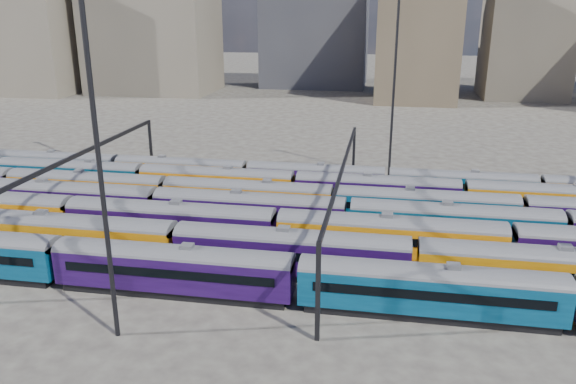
% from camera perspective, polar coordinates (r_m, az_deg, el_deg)
% --- Properties ---
extents(ground, '(500.00, 500.00, 0.00)m').
position_cam_1_polar(ground, '(62.65, -3.83, -3.99)').
color(ground, '#3C3733').
rests_on(ground, ground).
extents(rake_0, '(149.15, 3.11, 5.25)m').
position_cam_1_polar(rake_0, '(46.42, 14.19, -9.15)').
color(rake_0, black).
rests_on(rake_0, ground).
extents(rake_1, '(131.58, 3.21, 5.41)m').
position_cam_1_polar(rake_1, '(54.13, -11.31, -4.76)').
color(rake_1, black).
rests_on(rake_1, ground).
extents(rake_2, '(133.36, 3.25, 5.49)m').
position_cam_1_polar(rake_2, '(56.23, -1.16, -3.45)').
color(rake_2, black).
rests_on(rake_2, ground).
extents(rake_3, '(151.01, 3.15, 5.32)m').
position_cam_1_polar(rake_3, '(61.67, -3.97, -1.58)').
color(rake_3, black).
rests_on(rake_3, ground).
extents(rake_4, '(102.41, 3.00, 5.05)m').
position_cam_1_polar(rake_4, '(66.62, -4.12, -0.19)').
color(rake_4, black).
rests_on(rake_4, ground).
extents(rake_5, '(142.15, 2.97, 5.00)m').
position_cam_1_polar(rake_5, '(72.62, -7.26, 1.26)').
color(rake_5, black).
rests_on(rake_5, ground).
extents(rake_6, '(131.36, 2.75, 4.61)m').
position_cam_1_polar(rake_6, '(79.36, -10.85, 2.39)').
color(rake_6, black).
rests_on(rake_6, ground).
extents(gantry_1, '(0.35, 40.35, 8.03)m').
position_cam_1_polar(gantry_1, '(67.95, -20.58, 2.68)').
color(gantry_1, black).
rests_on(gantry_1, ground).
extents(gantry_2, '(0.35, 40.35, 8.03)m').
position_cam_1_polar(gantry_2, '(58.86, 5.53, 1.50)').
color(gantry_2, black).
rests_on(gantry_2, ground).
extents(mast_1, '(1.40, 0.50, 25.60)m').
position_cam_1_polar(mast_1, '(90.38, -19.68, 11.06)').
color(mast_1, black).
rests_on(mast_1, ground).
extents(mast_2, '(1.40, 0.50, 25.60)m').
position_cam_1_polar(mast_2, '(40.44, -18.70, 3.38)').
color(mast_2, black).
rests_on(mast_2, ground).
extents(mast_3, '(1.40, 0.50, 25.60)m').
position_cam_1_polar(mast_3, '(80.82, 10.75, 11.05)').
color(mast_3, black).
rests_on(mast_3, ground).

